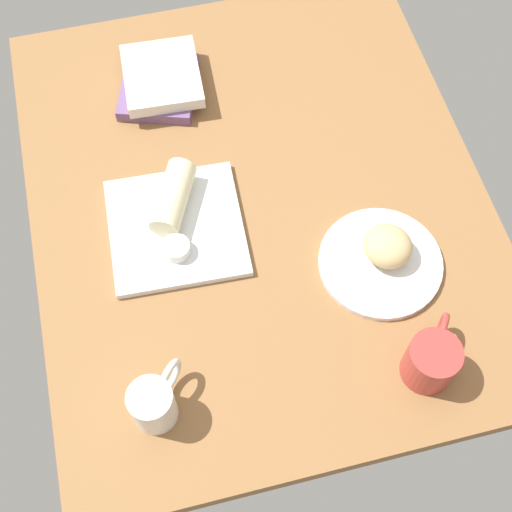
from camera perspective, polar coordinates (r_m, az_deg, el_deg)
The scene contains 9 objects.
dining_table at distance 144.28cm, azimuth 0.15°, elevation 4.40°, with size 110.00×90.00×4.00cm, color olive.
round_plate at distance 136.34cm, azimuth 9.94°, elevation -0.54°, with size 23.47×23.47×1.40cm, color white.
scone_pastry at distance 133.90cm, azimuth 10.53°, elevation 0.78°, with size 9.37×8.89×6.20cm, color tan.
square_plate at distance 138.75cm, azimuth -6.43°, elevation 2.28°, with size 25.62×25.62×1.60cm, color white.
sauce_cup at distance 134.04cm, azimuth -6.42°, elevation 0.62°, with size 5.30×5.30×2.52cm.
breakfast_wrap at distance 138.03cm, azimuth -6.66°, elevation 4.70°, with size 5.81×5.81×14.72cm, color beige.
book_stack at distance 158.32cm, azimuth -7.68°, elevation 13.72°, with size 21.95×20.49×5.49cm.
coffee_mug at distance 125.82cm, azimuth 13.91°, elevation -8.07°, with size 12.54×10.67×9.55cm.
second_mug at distance 121.02cm, azimuth -8.17°, elevation -11.56°, with size 10.95×10.11×9.72cm.
Camera 1 is at (-74.59, 18.69, 124.09)cm, focal length 49.86 mm.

